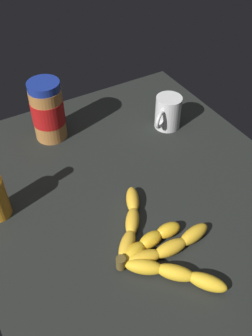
% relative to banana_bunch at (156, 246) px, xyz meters
% --- Properties ---
extents(ground_plane, '(0.89, 0.76, 0.03)m').
position_rel_banana_bunch_xyz_m(ground_plane, '(-0.16, 0.05, -0.03)').
color(ground_plane, black).
extents(banana_bunch, '(0.33, 0.22, 0.03)m').
position_rel_banana_bunch_xyz_m(banana_bunch, '(0.00, 0.00, 0.00)').
color(banana_bunch, gold).
rests_on(banana_bunch, ground_plane).
extents(peanut_butter_jar, '(0.09, 0.09, 0.17)m').
position_rel_banana_bunch_xyz_m(peanut_butter_jar, '(-0.47, -0.04, 0.07)').
color(peanut_butter_jar, '#B27238').
rests_on(peanut_butter_jar, ground_plane).
extents(coffee_mug, '(0.08, 0.10, 0.10)m').
position_rel_banana_bunch_xyz_m(coffee_mug, '(-0.34, 0.26, 0.03)').
color(coffee_mug, silver).
rests_on(coffee_mug, ground_plane).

